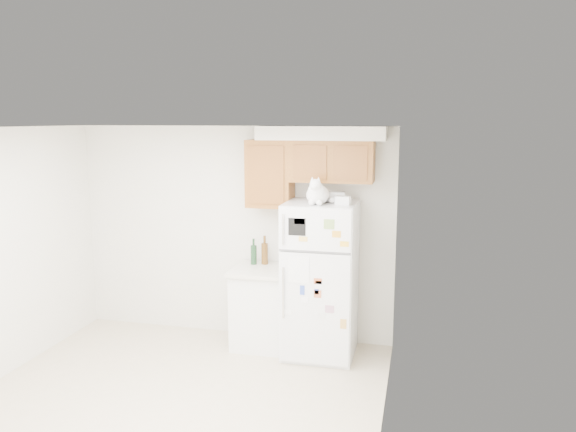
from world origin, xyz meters
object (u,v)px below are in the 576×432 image
(cat, at_px, (317,193))
(bottle_amber, at_px, (265,250))
(storage_box_front, at_px, (343,200))
(refrigerator, at_px, (320,280))
(storage_box_back, at_px, (337,196))
(bottle_green, at_px, (254,251))
(base_counter, at_px, (262,307))

(cat, height_order, bottle_amber, cat)
(storage_box_front, relative_size, bottle_amber, 0.45)
(refrigerator, distance_m, storage_box_back, 0.92)
(refrigerator, bearing_deg, cat, -98.61)
(cat, xyz_separation_m, storage_box_front, (0.26, 0.02, -0.07))
(refrigerator, distance_m, storage_box_front, 0.93)
(bottle_green, bearing_deg, cat, -22.86)
(base_counter, bearing_deg, bottle_amber, 93.31)
(bottle_green, height_order, bottle_amber, bottle_amber)
(storage_box_front, height_order, bottle_amber, storage_box_front)
(cat, relative_size, storage_box_front, 2.86)
(storage_box_back, distance_m, storage_box_front, 0.28)
(refrigerator, height_order, storage_box_back, storage_box_back)
(refrigerator, bearing_deg, storage_box_front, -21.92)
(storage_box_back, xyz_separation_m, bottle_green, (-0.96, 0.06, -0.68))
(base_counter, distance_m, bottle_amber, 0.65)
(bottle_amber, bearing_deg, storage_box_back, -6.26)
(bottle_green, relative_size, bottle_amber, 0.90)
(base_counter, relative_size, storage_box_back, 5.11)
(refrigerator, height_order, bottle_amber, refrigerator)
(storage_box_front, distance_m, bottle_green, 1.30)
(storage_box_back, relative_size, bottle_amber, 0.54)
(storage_box_back, distance_m, bottle_green, 1.18)
(refrigerator, relative_size, storage_box_front, 11.33)
(refrigerator, relative_size, base_counter, 1.85)
(base_counter, height_order, cat, cat)
(bottle_amber, bearing_deg, base_counter, -86.69)
(storage_box_front, distance_m, bottle_amber, 1.20)
(refrigerator, xyz_separation_m, bottle_amber, (-0.70, 0.25, 0.24))
(base_counter, relative_size, bottle_amber, 2.76)
(base_counter, xyz_separation_m, storage_box_back, (0.83, 0.08, 1.29))
(bottle_green, bearing_deg, storage_box_front, -16.37)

